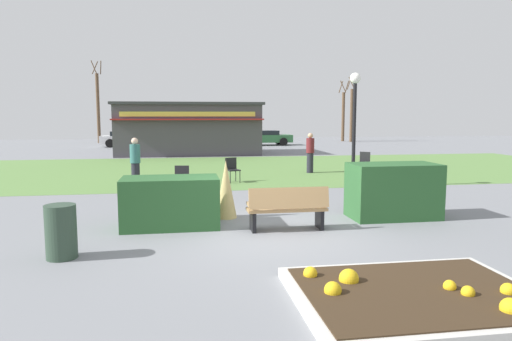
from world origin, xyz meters
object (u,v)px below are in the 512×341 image
at_px(tree_right_bg, 98,107).
at_px(tree_center_bg, 351,114).
at_px(lamppost_mid, 354,116).
at_px(cafe_chair_west, 232,168).
at_px(parked_car_east_slot, 265,137).
at_px(person_strolling, 135,163).
at_px(parked_car_west_slot, 129,138).
at_px(park_bench, 287,208).
at_px(person_standing, 310,153).
at_px(parked_car_center_slot, 196,138).
at_px(cafe_chair_east, 364,161).
at_px(food_kiosk, 188,128).
at_px(trash_bin, 61,232).
at_px(tree_left_bg, 343,115).
at_px(cafe_chair_center, 181,178).

xyz_separation_m(tree_right_bg, tree_center_bg, (22.33, -1.82, -0.61)).
height_order(lamppost_mid, cafe_chair_west, lamppost_mid).
distance_m(parked_car_east_slot, tree_center_bg, 9.41).
xyz_separation_m(person_strolling, parked_car_west_slot, (-2.47, 21.11, -0.22)).
bearing_deg(park_bench, cafe_chair_west, 93.04).
bearing_deg(park_bench, tree_center_bg, 67.13).
bearing_deg(person_standing, parked_car_east_slot, -19.31).
xyz_separation_m(parked_car_west_slot, parked_car_center_slot, (5.15, -0.00, 0.00)).
bearing_deg(tree_center_bg, parked_car_west_slot, -170.05).
relative_size(lamppost_mid, parked_car_center_slot, 0.88).
bearing_deg(cafe_chair_east, person_standing, 169.65).
bearing_deg(lamppost_mid, parked_car_east_slot, 87.48).
xyz_separation_m(park_bench, cafe_chair_east, (5.42, 9.11, 0.05)).
bearing_deg(person_standing, parked_car_center_slot, -2.03).
bearing_deg(lamppost_mid, food_kiosk, 109.42).
distance_m(trash_bin, tree_center_bg, 36.60).
bearing_deg(cafe_chair_west, cafe_chair_east, 17.16).
distance_m(park_bench, parked_car_east_slot, 27.90).
bearing_deg(lamppost_mid, person_strolling, 171.21).
relative_size(cafe_chair_west, tree_center_bg, 0.15).
bearing_deg(cafe_chair_east, tree_center_bg, 70.75).
relative_size(tree_right_bg, tree_center_bg, 1.21).
xyz_separation_m(food_kiosk, parked_car_west_slot, (-4.45, 7.37, -0.97)).
relative_size(lamppost_mid, person_standing, 2.26).
relative_size(park_bench, tree_center_bg, 0.29).
bearing_deg(tree_left_bg, cafe_chair_west, -117.78).
bearing_deg(parked_car_center_slot, tree_right_bg, 147.71).
height_order(parked_car_east_slot, tree_right_bg, tree_right_bg).
bearing_deg(park_bench, cafe_chair_east, 59.24).
distance_m(park_bench, trash_bin, 4.44).
xyz_separation_m(food_kiosk, cafe_chair_center, (-0.46, -15.29, -1.08)).
relative_size(tree_left_bg, tree_right_bg, 0.79).
bearing_deg(person_strolling, trash_bin, 154.63).
bearing_deg(tree_right_bg, tree_center_bg, -4.67).
bearing_deg(food_kiosk, person_strolling, -98.21).
height_order(person_strolling, parked_car_west_slot, person_strolling).
bearing_deg(person_standing, cafe_chair_west, 106.51).
bearing_deg(parked_car_west_slot, park_bench, -77.31).
height_order(trash_bin, tree_left_bg, tree_left_bg).
bearing_deg(tree_left_bg, person_standing, -112.82).
height_order(lamppost_mid, parked_car_east_slot, lamppost_mid).
bearing_deg(cafe_chair_center, parked_car_west_slot, 99.98).
bearing_deg(parked_car_west_slot, food_kiosk, -58.87).
bearing_deg(cafe_chair_west, parked_car_east_slot, 76.51).
bearing_deg(parked_car_west_slot, cafe_chair_east, -57.76).
height_order(cafe_chair_center, parked_car_west_slot, parked_car_west_slot).
bearing_deg(parked_car_west_slot, tree_center_bg, 9.95).
height_order(cafe_chair_east, tree_center_bg, tree_center_bg).
bearing_deg(person_standing, trash_bin, 130.23).
distance_m(lamppost_mid, tree_left_bg, 28.40).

